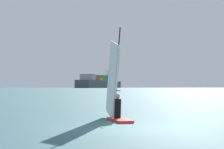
% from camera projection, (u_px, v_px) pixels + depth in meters
% --- Properties ---
extents(ground_plane, '(4000.00, 4000.00, 0.00)m').
position_uv_depth(ground_plane, '(137.00, 128.00, 13.56)').
color(ground_plane, '#386066').
extents(windsurfer, '(1.19, 3.78, 4.52)m').
position_uv_depth(windsurfer, '(115.00, 96.00, 17.16)').
color(windsurfer, red).
rests_on(windsurfer, ground_plane).
extents(cargo_ship, '(86.83, 191.65, 42.19)m').
position_uv_depth(cargo_ship, '(101.00, 82.00, 673.27)').
color(cargo_ship, '#3F444C').
rests_on(cargo_ship, ground_plane).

